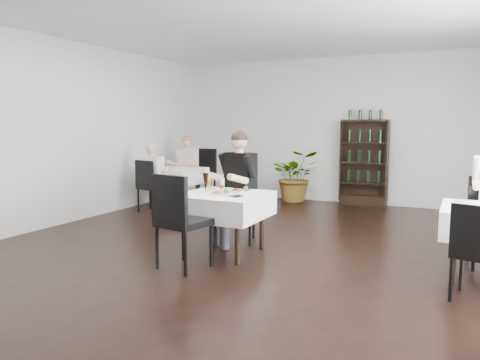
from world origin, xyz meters
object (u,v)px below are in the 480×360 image
Objects in this scene: wine_shelf at (364,163)px; potted_tree at (296,176)px; main_table at (224,205)px; diner_main at (235,179)px.

potted_tree is at bearing -172.98° from wine_shelf.
main_table is (-0.90, -4.31, -0.23)m from wine_shelf.
diner_main is at bearing -104.60° from wine_shelf.
wine_shelf is 1.61× the size of potted_tree.
wine_shelf reaches higher than main_table.
potted_tree is (-0.47, 4.15, -0.08)m from main_table.
diner_main reaches higher than main_table.
potted_tree is at bearing 95.96° from diner_main.
wine_shelf reaches higher than potted_tree.
main_table is 0.95× the size of potted_tree.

